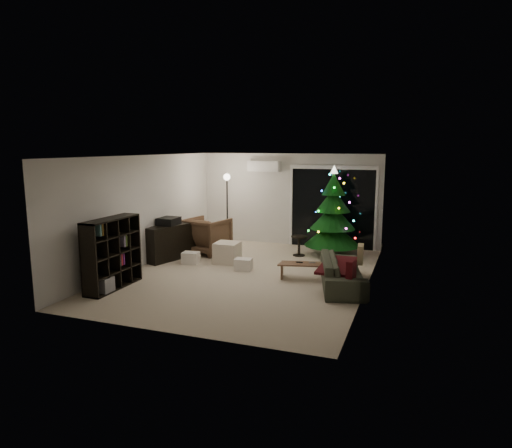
{
  "coord_description": "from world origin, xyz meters",
  "views": [
    {
      "loc": [
        3.39,
        -8.75,
        2.71
      ],
      "look_at": [
        0.1,
        0.3,
        1.05
      ],
      "focal_mm": 32.0,
      "sensor_mm": 36.0,
      "label": 1
    }
  ],
  "objects_px": {
    "bookshelf": "(105,253)",
    "coffee_table": "(307,272)",
    "sofa": "(343,272)",
    "christmas_tree": "(333,211)",
    "media_cabinet": "(169,242)",
    "armchair": "(207,235)"
  },
  "relations": [
    {
      "from": "armchair",
      "to": "coffee_table",
      "type": "distance_m",
      "value": 3.31
    },
    {
      "from": "armchair",
      "to": "sofa",
      "type": "xyz_separation_m",
      "value": [
        3.72,
        -1.65,
        -0.17
      ]
    },
    {
      "from": "media_cabinet",
      "to": "armchair",
      "type": "xyz_separation_m",
      "value": [
        0.58,
        0.87,
        0.04
      ]
    },
    {
      "from": "bookshelf",
      "to": "coffee_table",
      "type": "distance_m",
      "value": 3.99
    },
    {
      "from": "christmas_tree",
      "to": "armchair",
      "type": "bearing_deg",
      "value": -164.49
    },
    {
      "from": "media_cabinet",
      "to": "sofa",
      "type": "distance_m",
      "value": 4.37
    },
    {
      "from": "bookshelf",
      "to": "christmas_tree",
      "type": "height_order",
      "value": "christmas_tree"
    },
    {
      "from": "sofa",
      "to": "armchair",
      "type": "bearing_deg",
      "value": 51.83
    },
    {
      "from": "bookshelf",
      "to": "armchair",
      "type": "height_order",
      "value": "bookshelf"
    },
    {
      "from": "armchair",
      "to": "christmas_tree",
      "type": "relative_size",
      "value": 0.45
    },
    {
      "from": "media_cabinet",
      "to": "bookshelf",
      "type": "bearing_deg",
      "value": -73.25
    },
    {
      "from": "armchair",
      "to": "sofa",
      "type": "height_order",
      "value": "armchair"
    },
    {
      "from": "christmas_tree",
      "to": "coffee_table",
      "type": "bearing_deg",
      "value": -92.14
    },
    {
      "from": "armchair",
      "to": "coffee_table",
      "type": "relative_size",
      "value": 0.91
    },
    {
      "from": "bookshelf",
      "to": "media_cabinet",
      "type": "xyz_separation_m",
      "value": [
        0.0,
        2.37,
        -0.26
      ]
    },
    {
      "from": "armchair",
      "to": "sofa",
      "type": "relative_size",
      "value": 0.51
    },
    {
      "from": "media_cabinet",
      "to": "coffee_table",
      "type": "xyz_separation_m",
      "value": [
        3.54,
        -0.59,
        -0.24
      ]
    },
    {
      "from": "bookshelf",
      "to": "armchair",
      "type": "distance_m",
      "value": 3.29
    },
    {
      "from": "sofa",
      "to": "christmas_tree",
      "type": "xyz_separation_m",
      "value": [
        -0.68,
        2.5,
        0.83
      ]
    },
    {
      "from": "bookshelf",
      "to": "coffee_table",
      "type": "height_order",
      "value": "bookshelf"
    },
    {
      "from": "sofa",
      "to": "christmas_tree",
      "type": "height_order",
      "value": "christmas_tree"
    },
    {
      "from": "media_cabinet",
      "to": "armchair",
      "type": "relative_size",
      "value": 1.34
    }
  ]
}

